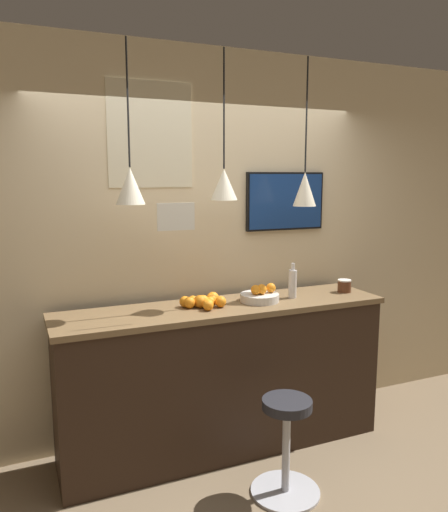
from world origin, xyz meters
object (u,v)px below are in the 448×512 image
(fruit_bowl, at_px, (260,296))
(juice_bottle, at_px, (293,283))
(mounted_tv, at_px, (285,201))
(spread_jar, at_px, (344,286))
(bar_stool, at_px, (286,439))

(fruit_bowl, height_order, juice_bottle, juice_bottle)
(juice_bottle, xyz_separation_m, mounted_tv, (0.12, 0.34, 0.59))
(juice_bottle, height_order, spread_jar, juice_bottle)
(mounted_tv, bearing_deg, fruit_bowl, -138.92)
(spread_jar, bearing_deg, fruit_bowl, -179.81)
(fruit_bowl, bearing_deg, mounted_tv, 41.08)
(juice_bottle, bearing_deg, mounted_tv, 70.04)
(bar_stool, height_order, mounted_tv, mounted_tv)
(bar_stool, bearing_deg, spread_jar, 36.24)
(mounted_tv, bearing_deg, spread_jar, -44.68)
(spread_jar, height_order, mounted_tv, mounted_tv)
(spread_jar, xyz_separation_m, mounted_tv, (-0.35, 0.34, 0.65))
(bar_stool, bearing_deg, juice_bottle, 57.47)
(fruit_bowl, height_order, mounted_tv, mounted_tv)
(juice_bottle, bearing_deg, bar_stool, -122.53)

